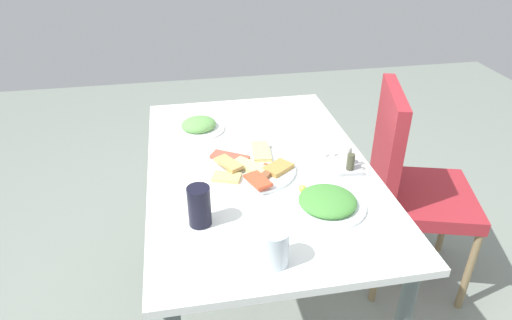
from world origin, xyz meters
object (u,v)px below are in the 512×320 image
Objects in this scene: condiment_caddy at (348,164)px; salad_plate_rice at (199,126)px; dining_table at (259,187)px; paper_napkin at (317,145)px; spoon at (321,144)px; fork at (312,145)px; pide_platter at (251,168)px; dining_chair at (408,179)px; salad_plate_greens at (327,202)px; drinking_glass at (274,247)px; soda_can at (199,206)px.

salad_plate_rice is at bearing -129.49° from condiment_caddy.
dining_table is 0.33m from condiment_caddy.
spoon is at bearing 90.00° from paper_napkin.
fork is 1.01× the size of spoon.
condiment_caddy is at bearing 16.92° from paper_napkin.
condiment_caddy reaches higher than pide_platter.
condiment_caddy is (0.24, -0.39, 0.26)m from dining_chair.
drinking_glass reaches higher than salad_plate_greens.
soda_can is at bearing -36.82° from pide_platter.
dining_chair is at bearing 80.04° from salad_plate_rice.
soda_can is 0.68× the size of spoon.
condiment_caddy reaches higher than dining_table.
dining_table is at bearing -150.45° from salad_plate_greens.
dining_chair reaches higher than condiment_caddy.
dining_table is 4.89× the size of salad_plate_greens.
dining_chair is 9.56× the size of condiment_caddy.
condiment_caddy is (0.05, 0.33, 0.01)m from pide_platter.
dining_table is 6.59× the size of spoon.
condiment_caddy is (-0.40, 0.35, -0.03)m from drinking_glass.
dining_table is at bearing -67.15° from paper_napkin.
condiment_caddy is (0.18, 0.07, 0.02)m from fork.
dining_table is 6.52× the size of fork.
dining_chair is 6.26× the size of paper_napkin.
salad_plate_greens is (0.25, 0.19, 0.01)m from pide_platter.
dining_chair reaches higher than drinking_glass.
soda_can is (0.45, -0.91, 0.30)m from dining_chair.
pide_platter is 0.33m from condiment_caddy.
soda_can reaches higher than pide_platter.
salad_plate_rice reaches higher than paper_napkin.
fork is at bearing 62.39° from salad_plate_rice.
dining_chair is at bearing 116.27° from soda_can.
salad_plate_rice is at bearing -137.91° from fork.
pide_platter is 3.19× the size of drinking_glass.
soda_can is at bearing -63.73° from dining_chair.
dining_chair is at bearing 131.15° from drinking_glass.
pide_platter is at bearing 143.18° from soda_can.
soda_can reaches higher than drinking_glass.
salad_plate_greens is at bearing 37.40° from pide_platter.
paper_napkin is (-0.13, 0.27, -0.01)m from pide_platter.
spoon is at bearing 165.06° from salad_plate_greens.
dining_chair is 9.12× the size of drinking_glass.
salad_plate_rice reaches higher than spoon.
drinking_glass is at bearing -48.85° from dining_chair.
dining_chair reaches higher than spoon.
soda_can is 0.26m from drinking_glass.
dining_chair is 0.49m from spoon.
dining_table is 7.92× the size of paper_napkin.
dining_table is 0.51m from drinking_glass.
dining_table is 0.40m from soda_can.
condiment_caddy is (0.18, 0.04, 0.02)m from spoon.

